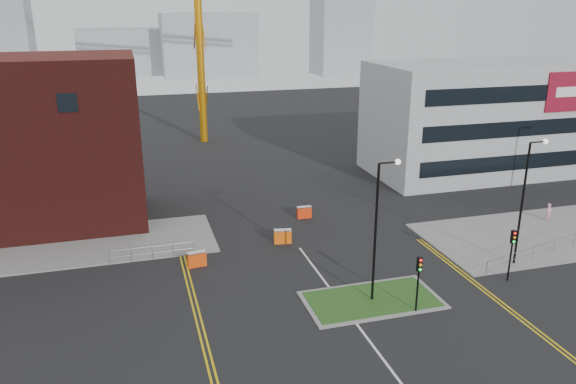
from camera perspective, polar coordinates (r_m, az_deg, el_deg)
name	(u,v)px	position (r m, az deg, el deg)	size (l,w,h in m)	color
ground	(401,384)	(29.77, 11.45, -18.55)	(200.00, 200.00, 0.00)	black
pavement_left	(28,251)	(47.02, -24.90, -5.49)	(28.00, 8.00, 0.12)	slate
pavement_right	(565,231)	(51.64, 26.34, -3.61)	(24.00, 10.00, 0.12)	slate
island_kerb	(372,300)	(36.51, 8.52, -10.79)	(8.60, 4.60, 0.08)	slate
grass_island	(372,300)	(36.50, 8.52, -10.76)	(8.00, 4.00, 0.12)	#1E4416
office_block	(485,118)	(65.98, 19.40, 7.12)	(25.00, 12.20, 12.00)	#A0A3A5
streetlamp_island	(379,220)	(34.32, 9.27, -2.87)	(1.46, 0.36, 9.18)	black
streetlamp_right_near	(526,193)	(42.17, 23.03, -0.09)	(1.46, 0.36, 9.18)	black
traffic_light_island	(419,274)	(34.60, 13.15, -8.10)	(0.28, 0.33, 3.65)	black
traffic_light_right	(512,246)	(40.32, 21.82, -5.08)	(0.28, 0.33, 3.65)	black
railing_left	(152,250)	(42.36, -13.65, -5.79)	(6.05, 0.05, 1.10)	gray
railing_right	(574,237)	(48.73, 27.07, -4.07)	(19.05, 5.05, 1.10)	gray
centre_line	(384,360)	(31.20, 9.72, -16.50)	(0.15, 30.00, 0.01)	silver
yellow_left_a	(193,310)	(35.64, -9.59, -11.69)	(0.12, 24.00, 0.01)	gold
yellow_left_b	(198,309)	(35.67, -9.10, -11.64)	(0.12, 24.00, 0.01)	gold
yellow_right_a	(493,299)	(38.56, 20.15, -10.19)	(0.12, 20.00, 0.01)	gold
yellow_right_b	(498,299)	(38.72, 20.51, -10.11)	(0.12, 20.00, 0.01)	gold
skyline_b	(209,45)	(152.68, -8.08, 14.56)	(24.00, 12.00, 16.00)	gray
skyline_c	(342,21)	(156.53, 5.46, 16.94)	(14.00, 12.00, 28.00)	gray
skyline_d	(137,52)	(161.27, -15.10, 13.61)	(30.00, 12.00, 12.00)	gray
pedestrian	(549,213)	(53.21, 24.98, -1.92)	(0.60, 0.39, 1.65)	pink
barrier_left	(197,259)	(40.76, -9.26, -6.68)	(1.38, 0.61, 1.12)	#E9460C
barrier_mid	(304,212)	(49.18, 1.66, -2.02)	(1.28, 0.46, 1.07)	#F4350D
barrier_right	(283,236)	(44.01, -0.55, -4.47)	(1.41, 0.66, 1.15)	#FF600E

